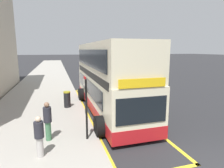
{
  "coord_description": "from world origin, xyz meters",
  "views": [
    {
      "loc": [
        -5.64,
        -3.91,
        3.99
      ],
      "look_at": [
        -1.94,
        8.62,
        1.61
      ],
      "focal_mm": 30.19,
      "sensor_mm": 36.0,
      "label": 1
    }
  ],
  "objects_px": {
    "bus_stop_sign": "(86,103)",
    "pedestrian_further_back": "(39,135)",
    "double_decker_bus": "(108,80)",
    "litter_bin": "(67,99)",
    "parked_car_white_kerbside": "(97,65)",
    "pedestrian_waiting_near_sign": "(48,120)"
  },
  "relations": [
    {
      "from": "bus_stop_sign",
      "to": "parked_car_white_kerbside",
      "type": "bearing_deg",
      "value": 77.28
    },
    {
      "from": "double_decker_bus",
      "to": "litter_bin",
      "type": "xyz_separation_m",
      "value": [
        -2.6,
        0.99,
        -1.37
      ]
    },
    {
      "from": "parked_car_white_kerbside",
      "to": "litter_bin",
      "type": "distance_m",
      "value": 28.3
    },
    {
      "from": "double_decker_bus",
      "to": "pedestrian_waiting_near_sign",
      "type": "bearing_deg",
      "value": -134.91
    },
    {
      "from": "double_decker_bus",
      "to": "litter_bin",
      "type": "bearing_deg",
      "value": 159.2
    },
    {
      "from": "litter_bin",
      "to": "pedestrian_waiting_near_sign",
      "type": "bearing_deg",
      "value": -102.79
    },
    {
      "from": "pedestrian_waiting_near_sign",
      "to": "litter_bin",
      "type": "bearing_deg",
      "value": 77.21
    },
    {
      "from": "pedestrian_waiting_near_sign",
      "to": "litter_bin",
      "type": "height_order",
      "value": "pedestrian_waiting_near_sign"
    },
    {
      "from": "double_decker_bus",
      "to": "litter_bin",
      "type": "height_order",
      "value": "double_decker_bus"
    },
    {
      "from": "double_decker_bus",
      "to": "bus_stop_sign",
      "type": "xyz_separation_m",
      "value": [
        -2.04,
        -3.95,
        -0.33
      ]
    },
    {
      "from": "parked_car_white_kerbside",
      "to": "pedestrian_further_back",
      "type": "relative_size",
      "value": 2.73
    },
    {
      "from": "bus_stop_sign",
      "to": "pedestrian_further_back",
      "type": "height_order",
      "value": "bus_stop_sign"
    },
    {
      "from": "bus_stop_sign",
      "to": "pedestrian_further_back",
      "type": "relative_size",
      "value": 1.76
    },
    {
      "from": "double_decker_bus",
      "to": "bus_stop_sign",
      "type": "distance_m",
      "value": 4.46
    },
    {
      "from": "bus_stop_sign",
      "to": "pedestrian_further_back",
      "type": "bearing_deg",
      "value": -151.79
    },
    {
      "from": "pedestrian_waiting_near_sign",
      "to": "double_decker_bus",
      "type": "bearing_deg",
      "value": 45.09
    },
    {
      "from": "pedestrian_further_back",
      "to": "pedestrian_waiting_near_sign",
      "type": "bearing_deg",
      "value": 79.21
    },
    {
      "from": "parked_car_white_kerbside",
      "to": "bus_stop_sign",
      "type": "bearing_deg",
      "value": -104.88
    },
    {
      "from": "double_decker_bus",
      "to": "litter_bin",
      "type": "distance_m",
      "value": 3.1
    },
    {
      "from": "double_decker_bus",
      "to": "pedestrian_further_back",
      "type": "xyz_separation_m",
      "value": [
        -3.9,
        -4.94,
        -1.09
      ]
    },
    {
      "from": "litter_bin",
      "to": "bus_stop_sign",
      "type": "bearing_deg",
      "value": -83.57
    },
    {
      "from": "pedestrian_further_back",
      "to": "litter_bin",
      "type": "distance_m",
      "value": 6.08
    }
  ]
}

